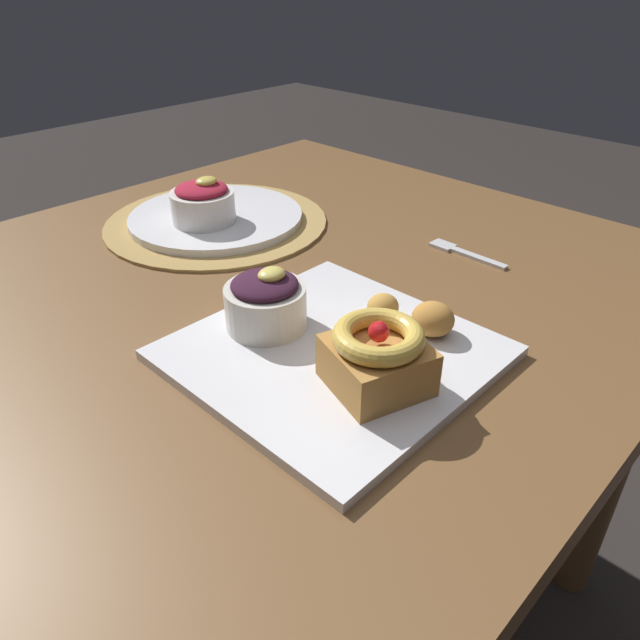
% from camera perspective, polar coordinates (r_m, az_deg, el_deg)
% --- Properties ---
extents(ground_plane, '(8.00, 8.00, 0.00)m').
position_cam_1_polar(ground_plane, '(1.29, -7.09, -28.03)').
color(ground_plane, '#2D2826').
extents(dining_table, '(1.28, 0.95, 0.73)m').
position_cam_1_polar(dining_table, '(0.81, -10.02, -4.73)').
color(dining_table, brown).
rests_on(dining_table, ground_plane).
extents(woven_placemat, '(0.36, 0.36, 0.00)m').
position_cam_1_polar(woven_placemat, '(1.00, -9.91, 9.28)').
color(woven_placemat, '#AD894C').
rests_on(woven_placemat, dining_table).
extents(front_plate, '(0.31, 0.31, 0.01)m').
position_cam_1_polar(front_plate, '(0.65, 1.27, -3.18)').
color(front_plate, white).
rests_on(front_plate, dining_table).
extents(cake_slice, '(0.11, 0.11, 0.07)m').
position_cam_1_polar(cake_slice, '(0.58, 5.52, -3.51)').
color(cake_slice, '#B77F3D').
rests_on(cake_slice, front_plate).
extents(berry_ramekin, '(0.09, 0.09, 0.07)m').
position_cam_1_polar(berry_ramekin, '(0.67, -5.25, 1.77)').
color(berry_ramekin, silver).
rests_on(berry_ramekin, front_plate).
extents(fritter_front, '(0.05, 0.05, 0.04)m').
position_cam_1_polar(fritter_front, '(0.68, 10.80, 0.10)').
color(fritter_front, '#BC7F38').
rests_on(fritter_front, front_plate).
extents(fritter_middle, '(0.04, 0.04, 0.03)m').
position_cam_1_polar(fritter_middle, '(0.70, 6.06, 1.25)').
color(fritter_middle, gold).
rests_on(fritter_middle, front_plate).
extents(back_plate, '(0.28, 0.28, 0.01)m').
position_cam_1_polar(back_plate, '(1.00, -9.95, 9.73)').
color(back_plate, white).
rests_on(back_plate, woven_placemat).
extents(back_ramekin, '(0.10, 0.10, 0.07)m').
position_cam_1_polar(back_ramekin, '(0.96, -11.20, 11.03)').
color(back_ramekin, white).
rests_on(back_ramekin, back_plate).
extents(fork, '(0.03, 0.13, 0.00)m').
position_cam_1_polar(fork, '(0.91, 13.50, 6.34)').
color(fork, silver).
rests_on(fork, dining_table).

